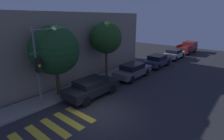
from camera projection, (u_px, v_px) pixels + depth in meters
ground_plane at (99, 113)px, 11.30m from camera, size 60.00×60.00×0.00m
sidewalk at (61, 94)px, 13.86m from camera, size 26.00×2.01×0.14m
building_row at (29, 49)px, 15.65m from camera, size 26.00×6.00×6.39m
crosswalk at (47, 131)px, 9.46m from camera, size 4.99×2.60×0.00m
traffic_light_pole at (42, 58)px, 11.15m from camera, size 2.04×0.56×5.35m
sedan_near_corner at (92, 87)px, 13.41m from camera, size 4.51×1.88×1.44m
sedan_middle at (133, 70)px, 17.58m from camera, size 4.56×1.82×1.49m
sedan_far_end at (157, 60)px, 21.60m from camera, size 4.36×1.87×1.48m
sedan_tail_of_row at (174, 54)px, 25.64m from camera, size 4.40×1.83×1.41m
pickup_truck at (187, 47)px, 29.99m from camera, size 5.32×2.06×1.80m
tree_near_corner at (55, 50)px, 12.72m from camera, size 3.62×3.62×5.44m
tree_midblock at (106, 38)px, 16.73m from camera, size 3.04×3.04×5.55m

